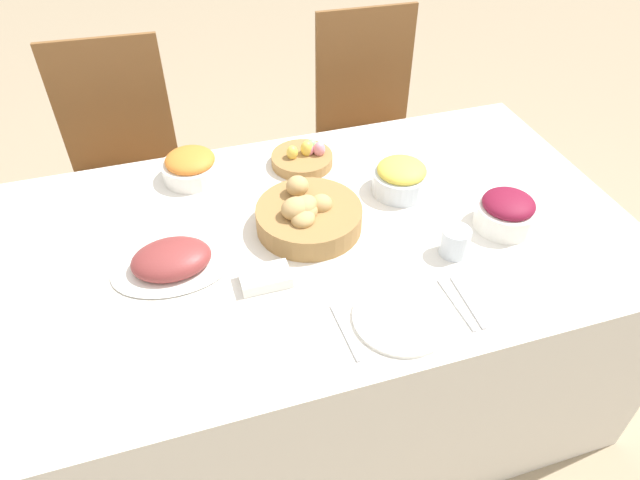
{
  "coord_description": "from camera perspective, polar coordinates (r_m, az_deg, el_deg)",
  "views": [
    {
      "loc": [
        -0.34,
        -1.15,
        1.77
      ],
      "look_at": [
        -0.0,
        -0.08,
        0.78
      ],
      "focal_mm": 32.0,
      "sensor_mm": 36.0,
      "label": 1
    }
  ],
  "objects": [
    {
      "name": "dinner_plate",
      "position": [
        1.37,
        8.19,
        -7.67
      ],
      "size": [
        0.24,
        0.24,
        0.01
      ],
      "color": "white",
      "rests_on": "dining_table"
    },
    {
      "name": "fork",
      "position": [
        1.33,
        2.49,
        -9.19
      ],
      "size": [
        0.02,
        0.18,
        0.0
      ],
      "rotation": [
        0.0,
        0.0,
        0.03
      ],
      "color": "#B7B7BC",
      "rests_on": "dining_table"
    },
    {
      "name": "chair_far_right",
      "position": [
        2.5,
        5.03,
        11.19
      ],
      "size": [
        0.44,
        0.44,
        0.99
      ],
      "rotation": [
        0.0,
        0.0,
        -0.04
      ],
      "color": "brown",
      "rests_on": "ground"
    },
    {
      "name": "chair_far_left",
      "position": [
        2.36,
        -19.0,
        6.91
      ],
      "size": [
        0.44,
        0.44,
        0.99
      ],
      "rotation": [
        0.0,
        0.0,
        -0.06
      ],
      "color": "brown",
      "rests_on": "ground"
    },
    {
      "name": "beet_salad_bowl",
      "position": [
        1.66,
        18.16,
        2.72
      ],
      "size": [
        0.17,
        0.17,
        0.1
      ],
      "color": "white",
      "rests_on": "dining_table"
    },
    {
      "name": "ham_platter",
      "position": [
        1.51,
        -14.61,
        -2.02
      ],
      "size": [
        0.32,
        0.22,
        0.07
      ],
      "color": "white",
      "rests_on": "dining_table"
    },
    {
      "name": "pineapple_bowl",
      "position": [
        1.73,
        8.1,
        6.22
      ],
      "size": [
        0.17,
        0.17,
        0.1
      ],
      "color": "silver",
      "rests_on": "dining_table"
    },
    {
      "name": "dining_table",
      "position": [
        1.84,
        -0.69,
        -8.1
      ],
      "size": [
        1.8,
        1.02,
        0.74
      ],
      "color": "white",
      "rests_on": "ground"
    },
    {
      "name": "carrot_bowl",
      "position": [
        1.81,
        -12.78,
        7.23
      ],
      "size": [
        0.18,
        0.18,
        0.09
      ],
      "color": "white",
      "rests_on": "dining_table"
    },
    {
      "name": "butter_dish",
      "position": [
        1.44,
        -5.51,
        -3.79
      ],
      "size": [
        0.13,
        0.08,
        0.03
      ],
      "color": "white",
      "rests_on": "dining_table"
    },
    {
      "name": "knife",
      "position": [
        1.43,
        13.47,
        -6.31
      ],
      "size": [
        0.02,
        0.18,
        0.0
      ],
      "rotation": [
        0.0,
        0.0,
        0.03
      ],
      "color": "#B7B7BC",
      "rests_on": "dining_table"
    },
    {
      "name": "egg_basket",
      "position": [
        1.84,
        -1.67,
        8.28
      ],
      "size": [
        0.2,
        0.2,
        0.08
      ],
      "color": "#9E7542",
      "rests_on": "dining_table"
    },
    {
      "name": "spoon",
      "position": [
        1.44,
        14.53,
        -6.02
      ],
      "size": [
        0.02,
        0.18,
        0.0
      ],
      "rotation": [
        0.0,
        0.0,
        -0.03
      ],
      "color": "#B7B7BC",
      "rests_on": "dining_table"
    },
    {
      "name": "bread_basket",
      "position": [
        1.57,
        -1.28,
        2.5
      ],
      "size": [
        0.29,
        0.29,
        0.12
      ],
      "color": "#9E7542",
      "rests_on": "dining_table"
    },
    {
      "name": "ground_plane",
      "position": [
        2.14,
        -0.61,
        -14.56
      ],
      "size": [
        12.0,
        12.0,
        0.0
      ],
      "primitive_type": "plane",
      "color": "tan"
    },
    {
      "name": "drinking_cup",
      "position": [
        1.54,
        13.34,
        -0.17
      ],
      "size": [
        0.08,
        0.08,
        0.08
      ],
      "color": "silver",
      "rests_on": "dining_table"
    }
  ]
}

